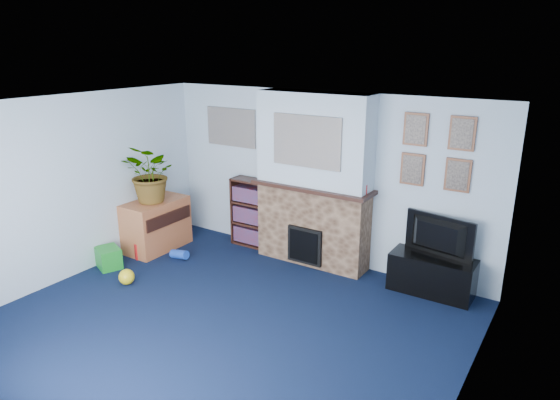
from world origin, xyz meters
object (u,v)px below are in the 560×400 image
Objects in this scene: tv_stand at (432,276)px; sideboard at (156,226)px; television at (436,237)px; bookshelf at (251,214)px.

tv_stand is 1.05× the size of sideboard.
television reaches higher than sideboard.
bookshelf is (-2.83, 0.08, 0.28)m from tv_stand.
sideboard is at bearing 22.69° from television.
sideboard is (-3.95, -0.84, -0.39)m from television.
bookshelf reaches higher than sideboard.
bookshelf is at bearing 178.45° from tv_stand.
sideboard is (-3.95, -0.82, 0.12)m from tv_stand.
television is at bearing 12.01° from sideboard.
tv_stand is 0.97× the size of bookshelf.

